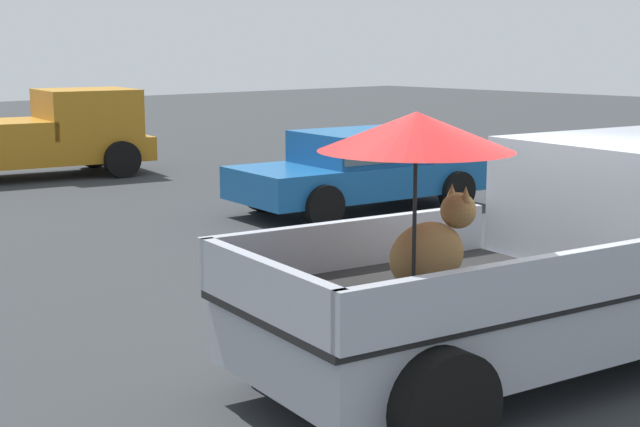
% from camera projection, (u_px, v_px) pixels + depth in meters
% --- Properties ---
extents(ground_plane, '(80.00, 80.00, 0.00)m').
position_uv_depth(ground_plane, '(526.00, 372.00, 7.87)').
color(ground_plane, '#2D3033').
extents(pickup_truck_main, '(5.29, 2.90, 2.25)m').
position_uv_depth(pickup_truck_main, '(566.00, 253.00, 7.90)').
color(pickup_truck_main, black).
rests_on(pickup_truck_main, ground).
extents(pickup_truck_red, '(5.05, 2.86, 1.80)m').
position_uv_depth(pickup_truck_red, '(41.00, 135.00, 19.39)').
color(pickup_truck_red, black).
rests_on(pickup_truck_red, ground).
extents(parked_sedan_far, '(4.49, 2.40, 1.33)m').
position_uv_depth(parked_sedan_far, '(362.00, 166.00, 15.44)').
color(parked_sedan_far, black).
rests_on(parked_sedan_far, ground).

